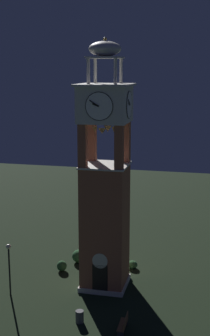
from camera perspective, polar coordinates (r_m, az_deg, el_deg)
The scene contains 8 objects.
ground at distance 36.13m, azimuth 0.00°, elevation -13.89°, with size 80.00×80.00×0.00m, color black.
clock_tower at distance 33.59m, azimuth -0.00°, elevation -2.71°, with size 3.67×3.67×17.73m.
park_bench at distance 30.38m, azimuth 2.24°, elevation -18.25°, with size 0.47×1.61×0.95m.
lamp_post at distance 34.33m, azimuth -11.46°, elevation -10.75°, with size 0.36×0.36×3.80m.
trash_bin at distance 31.35m, azimuth -3.07°, elevation -17.40°, with size 0.52×0.52×0.80m, color #4C4C51.
shrub_near_entry at distance 38.39m, azimuth -5.21°, elevation -11.63°, with size 0.78×0.78×0.83m, color #28562D.
shrub_left_of_tower at distance 38.78m, azimuth 3.31°, elevation -11.51°, with size 0.80×0.80×0.63m, color #28562D.
shrub_behind_bench at distance 39.82m, azimuth -3.06°, elevation -10.51°, with size 1.25×1.25×1.07m, color #28562D.
Camera 1 is at (7.48, -31.61, 15.82)m, focal length 50.75 mm.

